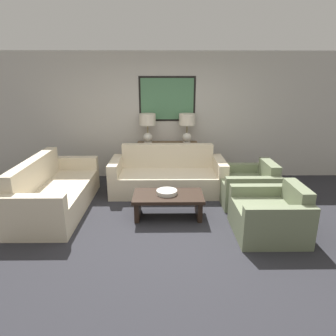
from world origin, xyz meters
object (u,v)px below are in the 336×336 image
console_table (167,161)px  coffee_table (168,200)px  armchair_near_back_wall (248,187)px  couch_by_side (55,193)px  table_lamp_left (148,124)px  table_lamp_right (187,124)px  armchair_near_camera (270,216)px  couch_by_back_wall (168,177)px  decorative_bowl (167,192)px

console_table → coffee_table: size_ratio=1.15×
armchair_near_back_wall → couch_by_side: bearing=-175.1°
table_lamp_left → coffee_table: table_lamp_left is taller
table_lamp_right → armchair_near_camera: (1.01, -2.38, -0.95)m
console_table → couch_by_back_wall: couch_by_back_wall is taller
table_lamp_left → table_lamp_right: bearing=0.0°
decorative_bowl → armchair_near_camera: armchair_near_camera is taller
armchair_near_back_wall → decorative_bowl: bearing=-159.2°
table_lamp_left → coffee_table: (0.40, -1.81, -0.94)m
coffee_table → armchair_near_back_wall: armchair_near_back_wall is taller
couch_by_side → table_lamp_left: bearing=45.7°
couch_by_side → coffee_table: (1.88, -0.29, -0.02)m
table_lamp_right → coffee_table: bearing=-102.9°
couch_by_back_wall → decorative_bowl: couch_by_back_wall is taller
table_lamp_left → decorative_bowl: 1.99m
armchair_near_back_wall → armchair_near_camera: same height
couch_by_side → table_lamp_right: bearing=33.4°
console_table → coffee_table: 1.81m
console_table → couch_by_side: 2.42m
table_lamp_right → couch_by_back_wall: table_lamp_right is taller
coffee_table → decorative_bowl: size_ratio=3.34×
couch_by_side → decorative_bowl: bearing=-8.2°
couch_by_side → armchair_near_camera: 3.42m
console_table → decorative_bowl: console_table is taller
armchair_near_back_wall → console_table: bearing=139.1°
console_table → armchair_near_camera: size_ratio=1.35×
table_lamp_left → table_lamp_right: 0.82m
couch_by_back_wall → console_table: bearing=90.0°
coffee_table → armchair_near_back_wall: 1.54m
coffee_table → decorative_bowl: (-0.02, 0.02, 0.13)m
couch_by_back_wall → armchair_near_back_wall: size_ratio=2.30×
couch_by_side → couch_by_back_wall: bearing=23.3°
table_lamp_right → couch_by_side: (-2.29, -1.51, -0.93)m
console_table → table_lamp_left: 0.91m
table_lamp_left → decorative_bowl: table_lamp_left is taller
table_lamp_right → armchair_near_back_wall: table_lamp_right is taller
coffee_table → table_lamp_left: bearing=102.6°
couch_by_back_wall → coffee_table: size_ratio=1.96×
table_lamp_left → couch_by_back_wall: table_lamp_left is taller
table_lamp_right → couch_by_side: size_ratio=0.28×
coffee_table → decorative_bowl: 0.13m
couch_by_back_wall → couch_by_side: same height
table_lamp_right → armchair_near_camera: size_ratio=0.65×
table_lamp_right → table_lamp_left: bearing=180.0°
coffee_table → decorative_bowl: decorative_bowl is taller
console_table → couch_by_back_wall: size_ratio=0.59×
decorative_bowl → armchair_near_camera: (1.45, -0.60, -0.13)m
table_lamp_right → couch_by_side: table_lamp_right is taller
couch_by_back_wall → armchair_near_camera: 2.20m
decorative_bowl → couch_by_side: bearing=171.8°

